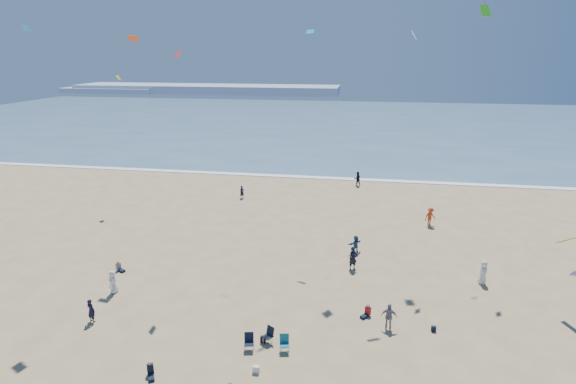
# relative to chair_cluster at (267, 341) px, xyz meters

# --- Properties ---
(ocean) EXTENTS (220.00, 100.00, 0.06)m
(ocean) POSITION_rel_chair_cluster_xyz_m (-0.75, 86.78, -0.47)
(ocean) COLOR #476B84
(ocean) RESTS_ON ground
(surf_line) EXTENTS (220.00, 1.20, 0.08)m
(surf_line) POSITION_rel_chair_cluster_xyz_m (-0.75, 36.78, -0.46)
(surf_line) COLOR white
(surf_line) RESTS_ON ground
(headland_far) EXTENTS (110.00, 20.00, 3.20)m
(headland_far) POSITION_rel_chair_cluster_xyz_m (-60.75, 161.78, 1.10)
(headland_far) COLOR #7A8EA8
(headland_far) RESTS_ON ground
(headland_near) EXTENTS (40.00, 14.00, 2.00)m
(headland_near) POSITION_rel_chair_cluster_xyz_m (-100.75, 156.78, 0.50)
(headland_near) COLOR #7A8EA8
(headland_near) RESTS_ON ground
(standing_flyers) EXTENTS (31.30, 49.73, 1.88)m
(standing_flyers) POSITION_rel_chair_cluster_xyz_m (5.86, 8.71, 0.35)
(standing_flyers) COLOR black
(standing_flyers) RESTS_ON ground
(seated_group) EXTENTS (19.98, 20.45, 0.84)m
(seated_group) POSITION_rel_chair_cluster_xyz_m (-1.24, -2.26, -0.08)
(seated_group) COLOR silver
(seated_group) RESTS_ON ground
(chair_cluster) EXTENTS (2.71, 1.57, 1.00)m
(chair_cluster) POSITION_rel_chair_cluster_xyz_m (0.00, 0.00, 0.00)
(chair_cluster) COLOR black
(chair_cluster) RESTS_ON ground
(white_tote) EXTENTS (0.35, 0.20, 0.40)m
(white_tote) POSITION_rel_chair_cluster_xyz_m (-0.15, -2.09, -0.30)
(white_tote) COLOR silver
(white_tote) RESTS_ON ground
(black_backpack) EXTENTS (0.30, 0.22, 0.38)m
(black_backpack) POSITION_rel_chair_cluster_xyz_m (-0.35, 0.51, -0.31)
(black_backpack) COLOR black
(black_backpack) RESTS_ON ground
(navy_bag) EXTENTS (0.28, 0.18, 0.34)m
(navy_bag) POSITION_rel_chair_cluster_xyz_m (9.59, 3.30, -0.33)
(navy_bag) COLOR black
(navy_bag) RESTS_ON ground
(kites_aloft) EXTENTS (40.59, 35.47, 29.36)m
(kites_aloft) POSITION_rel_chair_cluster_xyz_m (8.31, 5.87, 14.68)
(kites_aloft) COLOR yellow
(kites_aloft) RESTS_ON ground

